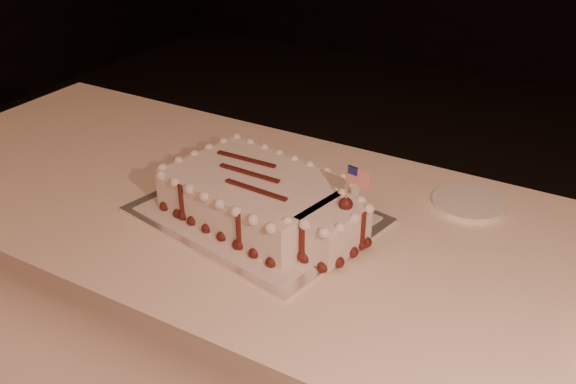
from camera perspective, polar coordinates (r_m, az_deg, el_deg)
The scene contains 5 objects.
banquet_table at distance 1.57m, azimuth 4.96°, elevation -15.58°, with size 2.40×0.80×0.75m, color #FFDEC5.
cake_board at distance 1.40m, azimuth -2.84°, elevation -2.05°, with size 0.49×0.37×0.01m, color white.
doily at distance 1.39m, azimuth -2.84°, elevation -1.87°, with size 0.44×0.33×0.00m, color silver.
sheet_cake at distance 1.35m, azimuth -2.10°, elevation -0.62°, with size 0.48×0.33×0.18m.
side_plate at distance 1.49m, azimuth 15.80°, elevation -0.93°, with size 0.17×0.17×0.01m, color white.
Camera 1 is at (0.45, -0.42, 1.48)m, focal length 40.00 mm.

